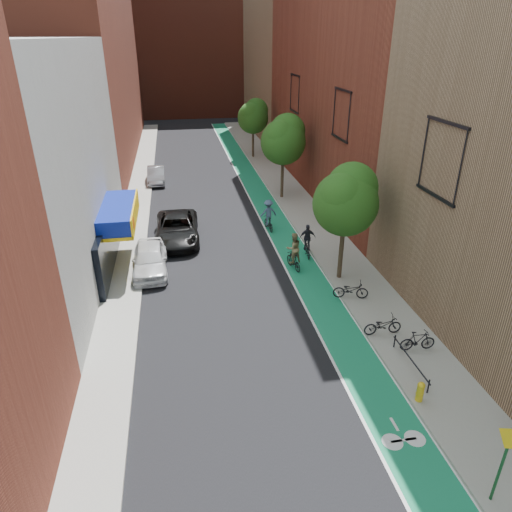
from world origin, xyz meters
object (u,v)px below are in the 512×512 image
parked_car_white (150,259)px  cyclist_lane_near (294,253)px  fire_hydrant (420,391)px  parked_car_black (177,228)px  cyclist_lane_far (268,216)px  cyclist_lane_mid (307,244)px  parked_car_silver (156,175)px

parked_car_white → cyclist_lane_near: cyclist_lane_near is taller
parked_car_white → cyclist_lane_near: (8.05, -0.97, 0.15)m
fire_hydrant → parked_car_black: bearing=116.8°
parked_car_black → cyclist_lane_near: (6.45, -5.17, 0.13)m
parked_car_black → cyclist_lane_far: bearing=8.6°
parked_car_black → fire_hydrant: size_ratio=7.29×
cyclist_lane_mid → cyclist_lane_far: size_ratio=0.93×
parked_car_black → parked_car_white: bearing=-109.4°
cyclist_lane_far → fire_hydrant: (2.10, -17.19, -0.39)m
parked_car_white → cyclist_lane_near: size_ratio=2.17×
cyclist_lane_mid → fire_hydrant: cyclist_lane_mid is taller
parked_car_white → parked_car_black: (1.60, 4.20, 0.03)m
parked_car_silver → cyclist_lane_far: 14.85m
parked_car_black → cyclist_lane_near: size_ratio=2.75×
parked_car_silver → cyclist_lane_mid: 19.47m
cyclist_lane_near → cyclist_lane_mid: bearing=-143.6°
parked_car_white → parked_car_black: 4.49m
cyclist_lane_near → cyclist_lane_far: 5.94m
parked_car_silver → cyclist_lane_mid: size_ratio=2.17×
parked_car_white → parked_car_silver: bearing=89.0°
parked_car_silver → cyclist_lane_near: 20.25m
cyclist_lane_near → parked_car_white: bearing=-20.2°
parked_car_black → cyclist_lane_near: bearing=-37.2°
cyclist_lane_near → cyclist_lane_far: (-0.25, 5.94, 0.03)m
parked_car_silver → cyclist_lane_mid: cyclist_lane_mid is taller
cyclist_lane_near → fire_hydrant: cyclist_lane_near is taller
parked_car_white → parked_car_black: size_ratio=0.79×
cyclist_lane_near → cyclist_lane_mid: (1.25, 1.47, -0.18)m
parked_car_white → fire_hydrant: size_ratio=5.74×
parked_car_black → fire_hydrant: parked_car_black is taller
parked_car_black → cyclist_lane_near: cyclist_lane_near is taller
fire_hydrant → cyclist_lane_near: bearing=99.3°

